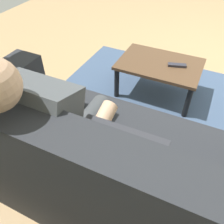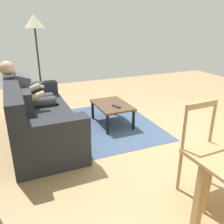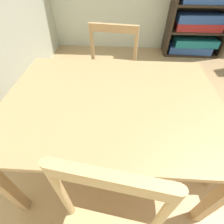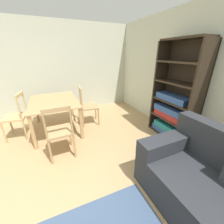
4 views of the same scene
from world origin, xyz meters
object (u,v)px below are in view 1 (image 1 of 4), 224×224
at_px(person_lounging, 56,125).
at_px(coffee_table, 159,68).
at_px(tv_remote, 177,65).
at_px(couch, 108,167).

bearing_deg(person_lounging, coffee_table, -101.22).
bearing_deg(tv_remote, couch, -21.96).
relative_size(person_lounging, coffee_table, 1.46).
relative_size(couch, person_lounging, 1.83).
xyz_separation_m(coffee_table, tv_remote, (-0.16, -0.01, 0.06)).
bearing_deg(coffee_table, couch, 92.21).
bearing_deg(tv_remote, coffee_table, -104.23).
relative_size(coffee_table, tv_remote, 4.69).
relative_size(person_lounging, tv_remote, 6.85).
distance_m(person_lounging, coffee_table, 1.36).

